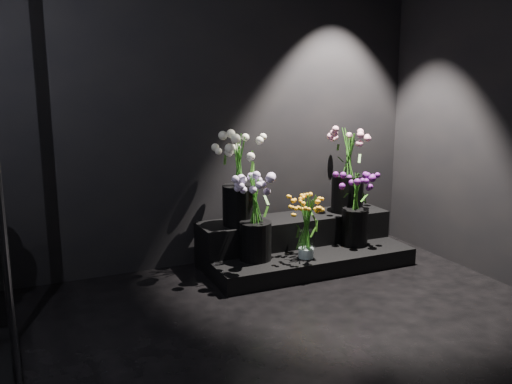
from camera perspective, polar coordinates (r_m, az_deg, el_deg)
floor at (r=3.17m, az=5.90°, el=-18.09°), size 4.00×4.00×0.00m
wall_back at (r=4.58m, az=-6.51°, el=9.69°), size 4.00×0.00×4.00m
display_riser at (r=4.81m, az=4.47°, el=-5.24°), size 1.68×0.75×0.37m
bouquet_orange_bells at (r=4.45m, az=5.08°, el=-3.43°), size 0.33×0.33×0.50m
bouquet_lilac at (r=4.37m, az=-0.05°, el=-1.98°), size 0.37×0.37×0.68m
bouquet_purple at (r=4.82m, az=9.92°, el=-1.17°), size 0.40×0.40×0.61m
bouquet_cream_roses at (r=4.50m, az=-1.71°, el=1.90°), size 0.50×0.50×0.73m
bouquet_pink_roses at (r=4.98m, az=9.21°, el=2.52°), size 0.39×0.39×0.73m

